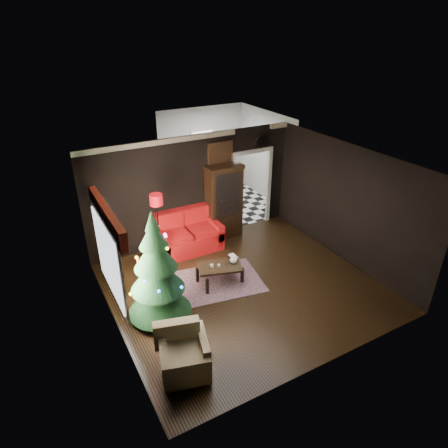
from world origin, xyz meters
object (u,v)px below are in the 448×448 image
coffee_table (220,274)px  wall_clock (261,142)px  kitchen_table (220,199)px  christmas_tree (157,271)px  curio_cabinet (224,203)px  teapot (233,260)px  floor_lamp (159,232)px  loveseat (188,232)px  armchair (184,352)px

coffee_table → wall_clock: wall_clock is taller
coffee_table → kitchen_table: size_ratio=1.25×
christmas_tree → coffee_table: christmas_tree is taller
curio_cabinet → kitchen_table: curio_cabinet is taller
christmas_tree → wall_clock: 4.77m
kitchen_table → christmas_tree: bearing=-132.0°
teapot → kitchen_table: size_ratio=0.24×
coffee_table → curio_cabinet: bearing=58.8°
curio_cabinet → christmas_tree: bearing=-139.7°
teapot → kitchen_table: bearing=66.4°
teapot → coffee_table: bearing=170.8°
floor_lamp → teapot: bearing=-51.0°
loveseat → coffee_table: loveseat is taller
loveseat → armchair: (-1.67, -3.58, -0.04)m
coffee_table → wall_clock: (2.32, 2.03, 2.16)m
curio_cabinet → wall_clock: wall_clock is taller
floor_lamp → wall_clock: (3.17, 0.64, 1.55)m
curio_cabinet → armchair: 4.76m
christmas_tree → armchair: bearing=-95.5°
coffee_table → christmas_tree: bearing=-165.0°
loveseat → coffee_table: (0.03, -1.63, -0.28)m
armchair → wall_clock: wall_clock is taller
loveseat → kitchen_table: bearing=42.5°
teapot → wall_clock: size_ratio=0.56×
curio_cabinet → kitchen_table: size_ratio=2.53×
curio_cabinet → floor_lamp: size_ratio=1.00×
loveseat → teapot: 1.71m
floor_lamp → christmas_tree: (-0.70, -1.81, 0.22)m
floor_lamp → loveseat: bearing=16.2°
curio_cabinet → floor_lamp: bearing=-166.9°
floor_lamp → coffee_table: (0.85, -1.39, -0.61)m
floor_lamp → coffee_table: floor_lamp is taller
curio_cabinet → armchair: curio_cabinet is taller
wall_clock → kitchen_table: bearing=113.7°
curio_cabinet → teapot: (-0.81, -1.90, -0.43)m
curio_cabinet → loveseat: bearing=-169.2°
coffee_table → floor_lamp: bearing=121.5°
curio_cabinet → teapot: 2.11m
coffee_table → teapot: 0.43m
teapot → curio_cabinet: bearing=67.0°
wall_clock → armchair: bearing=-135.3°
loveseat → floor_lamp: (-0.82, -0.24, 0.33)m
christmas_tree → wall_clock: (3.87, 2.45, 1.33)m
floor_lamp → coffee_table: 1.74m
loveseat → floor_lamp: size_ratio=0.90×
curio_cabinet → coffee_table: bearing=-121.2°
christmas_tree → kitchen_table: (3.32, 3.70, -0.68)m
christmas_tree → teapot: 1.97m
coffee_table → wall_clock: 3.76m
curio_cabinet → floor_lamp: 2.03m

